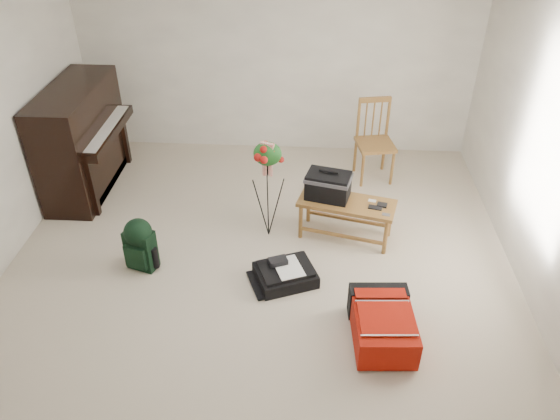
# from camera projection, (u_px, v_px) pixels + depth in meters

# --- Properties ---
(floor) EXTENTS (5.00, 5.50, 0.01)m
(floor) POSITION_uv_depth(u_px,v_px,m) (258.00, 280.00, 5.26)
(floor) COLOR beige
(floor) RESTS_ON ground
(ceiling) EXTENTS (5.00, 5.50, 0.01)m
(ceiling) POSITION_uv_depth(u_px,v_px,m) (249.00, 14.00, 3.84)
(ceiling) COLOR white
(ceiling) RESTS_ON wall_back
(wall_back) EXTENTS (5.00, 0.04, 2.50)m
(wall_back) POSITION_uv_depth(u_px,v_px,m) (276.00, 57.00, 6.81)
(wall_back) COLOR beige
(wall_back) RESTS_ON floor
(piano) EXTENTS (0.71, 1.50, 1.25)m
(piano) POSITION_uv_depth(u_px,v_px,m) (83.00, 141.00, 6.34)
(piano) COLOR black
(piano) RESTS_ON floor
(bench) EXTENTS (1.05, 0.62, 0.76)m
(bench) POSITION_uv_depth(u_px,v_px,m) (333.00, 193.00, 5.55)
(bench) COLOR olive
(bench) RESTS_ON floor
(dining_chair) EXTENTS (0.50, 0.50, 0.99)m
(dining_chair) POSITION_uv_depth(u_px,v_px,m) (375.00, 142.00, 6.59)
(dining_chair) COLOR olive
(dining_chair) RESTS_ON floor
(red_suitcase) EXTENTS (0.53, 0.75, 0.31)m
(red_suitcase) POSITION_uv_depth(u_px,v_px,m) (382.00, 320.00, 4.60)
(red_suitcase) COLOR #B01507
(red_suitcase) RESTS_ON floor
(black_duffel) EXTENTS (0.66, 0.60, 0.23)m
(black_duffel) POSITION_uv_depth(u_px,v_px,m) (285.00, 274.00, 5.21)
(black_duffel) COLOR black
(black_duffel) RESTS_ON floor
(green_backpack) EXTENTS (0.32, 0.29, 0.56)m
(green_backpack) POSITION_uv_depth(u_px,v_px,m) (140.00, 242.00, 5.25)
(green_backpack) COLOR black
(green_backpack) RESTS_ON floor
(flower_stand) EXTENTS (0.46, 0.46, 1.14)m
(flower_stand) POSITION_uv_depth(u_px,v_px,m) (268.00, 191.00, 5.55)
(flower_stand) COLOR black
(flower_stand) RESTS_ON floor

